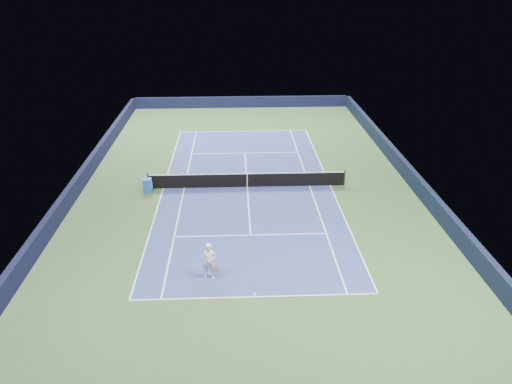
{
  "coord_description": "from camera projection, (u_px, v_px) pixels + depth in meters",
  "views": [
    {
      "loc": [
        -0.75,
        -29.87,
        13.39
      ],
      "look_at": [
        0.44,
        -3.0,
        1.0
      ],
      "focal_mm": 35.0,
      "sensor_mm": 36.0,
      "label": 1
    }
  ],
  "objects": [
    {
      "name": "center_service_line",
      "position": [
        247.0,
        187.0,
        32.73
      ],
      "size": [
        0.08,
        12.8,
        0.0
      ],
      "primitive_type": "cube",
      "color": "white",
      "rests_on": "ground"
    },
    {
      "name": "sponsor_cube",
      "position": [
        148.0,
        185.0,
        31.87
      ],
      "size": [
        0.62,
        0.54,
        0.89
      ],
      "color": "blue",
      "rests_on": "ground"
    },
    {
      "name": "sideline_doubles_left",
      "position": [
        163.0,
        188.0,
        32.51
      ],
      "size": [
        0.08,
        23.77,
        0.0
      ],
      "primitive_type": "cube",
      "color": "white",
      "rests_on": "ground"
    },
    {
      "name": "wall_left",
      "position": [
        79.0,
        182.0,
        32.07
      ],
      "size": [
        0.35,
        40.0,
        1.1
      ],
      "primitive_type": "cube",
      "color": "black",
      "rests_on": "ground"
    },
    {
      "name": "center_mark_near",
      "position": [
        255.0,
        295.0,
        22.08
      ],
      "size": [
        0.08,
        0.3,
        0.0
      ],
      "primitive_type": "cube",
      "color": "white",
      "rests_on": "ground"
    },
    {
      "name": "baseline_near",
      "position": [
        255.0,
        297.0,
        21.95
      ],
      "size": [
        10.97,
        0.08,
        0.0
      ],
      "primitive_type": "cube",
      "color": "white",
      "rests_on": "ground"
    },
    {
      "name": "tennis_player",
      "position": [
        209.0,
        261.0,
        22.91
      ],
      "size": [
        0.83,
        1.29,
        2.32
      ],
      "color": "white",
      "rests_on": "ground"
    },
    {
      "name": "ground",
      "position": [
        247.0,
        187.0,
        32.74
      ],
      "size": [
        40.0,
        40.0,
        0.0
      ],
      "primitive_type": "plane",
      "color": "#304D2A",
      "rests_on": "ground"
    },
    {
      "name": "wall_far",
      "position": [
        242.0,
        102.0,
        50.49
      ],
      "size": [
        22.0,
        0.35,
        1.1
      ],
      "primitive_type": "cube",
      "color": "black",
      "rests_on": "ground"
    },
    {
      "name": "sideline_singles_right",
      "position": [
        310.0,
        186.0,
        32.9
      ],
      "size": [
        0.08,
        23.77,
        0.0
      ],
      "primitive_type": "cube",
      "color": "white",
      "rests_on": "ground"
    },
    {
      "name": "service_line_far",
      "position": [
        245.0,
        153.0,
        38.54
      ],
      "size": [
        8.23,
        0.08,
        0.0
      ],
      "primitive_type": "cube",
      "color": "white",
      "rests_on": "ground"
    },
    {
      "name": "sideline_doubles_right",
      "position": [
        330.0,
        185.0,
        32.95
      ],
      "size": [
        0.08,
        23.77,
        0.0
      ],
      "primitive_type": "cube",
      "color": "white",
      "rests_on": "ground"
    },
    {
      "name": "baseline_far",
      "position": [
        243.0,
        131.0,
        43.52
      ],
      "size": [
        10.97,
        0.08,
        0.0
      ],
      "primitive_type": "cube",
      "color": "white",
      "rests_on": "ground"
    },
    {
      "name": "sideline_singles_left",
      "position": [
        184.0,
        188.0,
        32.57
      ],
      "size": [
        0.08,
        23.77,
        0.0
      ],
      "primitive_type": "cube",
      "color": "white",
      "rests_on": "ground"
    },
    {
      "name": "service_line_near",
      "position": [
        251.0,
        235.0,
        26.92
      ],
      "size": [
        8.23,
        0.08,
        0.0
      ],
      "primitive_type": "cube",
      "color": "white",
      "rests_on": "ground"
    },
    {
      "name": "center_mark_far",
      "position": [
        243.0,
        132.0,
        43.38
      ],
      "size": [
        0.08,
        0.3,
        0.0
      ],
      "primitive_type": "cube",
      "color": "white",
      "rests_on": "ground"
    },
    {
      "name": "wall_right",
      "position": [
        411.0,
        176.0,
        32.94
      ],
      "size": [
        0.35,
        40.0,
        1.1
      ],
      "primitive_type": "cube",
      "color": "black",
      "rests_on": "ground"
    },
    {
      "name": "tennis_net",
      "position": [
        247.0,
        180.0,
        32.52
      ],
      "size": [
        12.9,
        0.1,
        1.07
      ],
      "color": "black",
      "rests_on": "ground"
    },
    {
      "name": "court_surface",
      "position": [
        247.0,
        187.0,
        32.73
      ],
      "size": [
        10.97,
        23.77,
        0.01
      ],
      "primitive_type": "cube",
      "color": "navy",
      "rests_on": "ground"
    }
  ]
}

